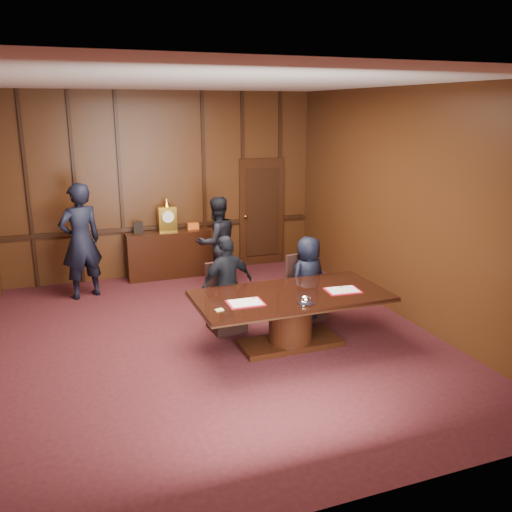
# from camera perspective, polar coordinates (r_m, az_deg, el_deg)

# --- Properties ---
(room) EXTENTS (7.00, 7.04, 3.50)m
(room) POSITION_cam_1_polar(r_m,az_deg,el_deg) (7.38, -4.14, 3.89)
(room) COLOR #330E14
(room) RESTS_ON ground
(sideboard) EXTENTS (1.60, 0.45, 1.54)m
(sideboard) POSITION_cam_1_polar(r_m,az_deg,el_deg) (10.60, -9.17, 0.40)
(sideboard) COLOR black
(sideboard) RESTS_ON ground
(conference_table) EXTENTS (2.62, 1.32, 0.76)m
(conference_table) POSITION_cam_1_polar(r_m,az_deg,el_deg) (7.42, 3.67, -5.80)
(conference_table) COLOR black
(conference_table) RESTS_ON ground
(folder_left) EXTENTS (0.47, 0.35, 0.02)m
(folder_left) POSITION_cam_1_polar(r_m,az_deg,el_deg) (6.96, -1.14, -4.95)
(folder_left) COLOR #AD101D
(folder_left) RESTS_ON conference_table
(folder_right) EXTENTS (0.49, 0.37, 0.02)m
(folder_right) POSITION_cam_1_polar(r_m,az_deg,el_deg) (7.52, 9.11, -3.58)
(folder_right) COLOR #AD101D
(folder_right) RESTS_ON conference_table
(inkstand) EXTENTS (0.20, 0.14, 0.12)m
(inkstand) POSITION_cam_1_polar(r_m,az_deg,el_deg) (6.94, 5.24, -4.69)
(inkstand) COLOR white
(inkstand) RESTS_ON conference_table
(notepad) EXTENTS (0.11, 0.09, 0.01)m
(notepad) POSITION_cam_1_polar(r_m,az_deg,el_deg) (6.74, -3.89, -5.69)
(notepad) COLOR #D5B968
(notepad) RESTS_ON conference_table
(chair_left) EXTENTS (0.52, 0.52, 0.99)m
(chair_left) POSITION_cam_1_polar(r_m,az_deg,el_deg) (8.05, -3.19, -5.72)
(chair_left) COLOR black
(chair_left) RESTS_ON ground
(chair_right) EXTENTS (0.54, 0.54, 0.99)m
(chair_right) POSITION_cam_1_polar(r_m,az_deg,el_deg) (8.50, 5.21, -4.60)
(chair_right) COLOR black
(chair_right) RESTS_ON ground
(signatory_left) EXTENTS (0.91, 0.57, 1.44)m
(signatory_left) POSITION_cam_1_polar(r_m,az_deg,el_deg) (7.84, -3.05, -2.99)
(signatory_left) COLOR black
(signatory_left) RESTS_ON ground
(signatory_right) EXTENTS (0.73, 0.57, 1.32)m
(signatory_right) POSITION_cam_1_polar(r_m,az_deg,el_deg) (8.32, 5.52, -2.40)
(signatory_right) COLOR black
(signatory_right) RESTS_ON ground
(witness_left) EXTENTS (0.85, 0.70, 1.99)m
(witness_left) POSITION_cam_1_polar(r_m,az_deg,el_deg) (9.66, -17.97, 1.49)
(witness_left) COLOR black
(witness_left) RESTS_ON ground
(witness_right) EXTENTS (0.93, 0.80, 1.66)m
(witness_right) POSITION_cam_1_polar(r_m,az_deg,el_deg) (9.84, -4.14, 1.45)
(witness_right) COLOR black
(witness_right) RESTS_ON ground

